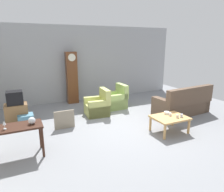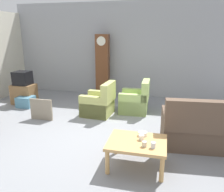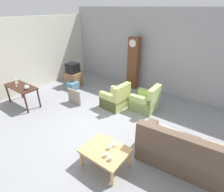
# 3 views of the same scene
# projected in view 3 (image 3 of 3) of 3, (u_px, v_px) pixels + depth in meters

# --- Properties ---
(ground_plane) EXTENTS (10.40, 10.40, 0.00)m
(ground_plane) POSITION_uv_depth(u_px,v_px,m) (101.00, 130.00, 5.08)
(ground_plane) COLOR gray
(garage_door_wall) EXTENTS (8.40, 0.16, 3.20)m
(garage_door_wall) POSITION_uv_depth(u_px,v_px,m) (158.00, 52.00, 6.92)
(garage_door_wall) COLOR #9EA0A5
(garage_door_wall) RESTS_ON ground_plane
(pegboard_wall_left) EXTENTS (0.12, 6.40, 2.88)m
(pegboard_wall_left) POSITION_uv_depth(u_px,v_px,m) (25.00, 56.00, 6.94)
(pegboard_wall_left) COLOR beige
(pegboard_wall_left) RESTS_ON ground_plane
(couch_floral) EXTENTS (2.17, 1.06, 1.04)m
(couch_floral) POSITION_uv_depth(u_px,v_px,m) (187.00, 155.00, 3.76)
(couch_floral) COLOR brown
(couch_floral) RESTS_ON ground_plane
(armchair_olive_near) EXTENTS (0.84, 0.82, 0.92)m
(armchair_olive_near) POSITION_uv_depth(u_px,v_px,m) (115.00, 99.00, 6.13)
(armchair_olive_near) COLOR #B7BC66
(armchair_olive_near) RESTS_ON ground_plane
(armchair_olive_far) EXTENTS (0.80, 0.77, 0.92)m
(armchair_olive_far) POSITION_uv_depth(u_px,v_px,m) (146.00, 102.00, 5.97)
(armchair_olive_far) COLOR #AAC86D
(armchair_olive_far) RESTS_ON ground_plane
(coffee_table_wood) EXTENTS (0.96, 0.76, 0.46)m
(coffee_table_wood) POSITION_uv_depth(u_px,v_px,m) (105.00, 152.00, 3.80)
(coffee_table_wood) COLOR tan
(coffee_table_wood) RESTS_ON ground_plane
(console_table_dark) EXTENTS (1.30, 0.56, 0.74)m
(console_table_dark) POSITION_uv_depth(u_px,v_px,m) (21.00, 89.00, 6.12)
(console_table_dark) COLOR #381E14
(console_table_dark) RESTS_ON ground_plane
(grandfather_clock) EXTENTS (0.44, 0.30, 2.14)m
(grandfather_clock) POSITION_uv_depth(u_px,v_px,m) (133.00, 63.00, 7.33)
(grandfather_clock) COLOR brown
(grandfather_clock) RESTS_ON ground_plane
(tv_stand_cabinet) EXTENTS (0.68, 0.52, 0.61)m
(tv_stand_cabinet) POSITION_uv_depth(u_px,v_px,m) (74.00, 79.00, 7.85)
(tv_stand_cabinet) COLOR brown
(tv_stand_cabinet) RESTS_ON ground_plane
(tv_crt) EXTENTS (0.48, 0.44, 0.42)m
(tv_crt) POSITION_uv_depth(u_px,v_px,m) (73.00, 68.00, 7.61)
(tv_crt) COLOR black
(tv_crt) RESTS_ON tv_stand_cabinet
(framed_picture_leaning) EXTENTS (0.60, 0.05, 0.55)m
(framed_picture_leaning) POSITION_uv_depth(u_px,v_px,m) (74.00, 97.00, 6.36)
(framed_picture_leaning) COLOR gray
(framed_picture_leaning) RESTS_ON ground_plane
(storage_box_blue) EXTENTS (0.46, 0.42, 0.32)m
(storage_box_blue) POSITION_uv_depth(u_px,v_px,m) (73.00, 85.00, 7.56)
(storage_box_blue) COLOR teal
(storage_box_blue) RESTS_ON ground_plane
(glass_dome_cloche) EXTENTS (0.16, 0.16, 0.16)m
(glass_dome_cloche) POSITION_uv_depth(u_px,v_px,m) (27.00, 87.00, 5.79)
(glass_dome_cloche) COLOR silver
(glass_dome_cloche) RESTS_ON console_table_dark
(cup_white_porcelain) EXTENTS (0.09, 0.09, 0.09)m
(cup_white_porcelain) POSITION_uv_depth(u_px,v_px,m) (109.00, 147.00, 3.77)
(cup_white_porcelain) COLOR white
(cup_white_porcelain) RESTS_ON coffee_table_wood
(cup_blue_rimmed) EXTENTS (0.08, 0.08, 0.09)m
(cup_blue_rimmed) POSITION_uv_depth(u_px,v_px,m) (111.00, 158.00, 3.49)
(cup_blue_rimmed) COLOR silver
(cup_blue_rimmed) RESTS_ON coffee_table_wood
(cup_cream_tall) EXTENTS (0.08, 0.08, 0.08)m
(cup_cream_tall) POSITION_uv_depth(u_px,v_px,m) (106.00, 155.00, 3.57)
(cup_cream_tall) COLOR beige
(cup_cream_tall) RESTS_ON coffee_table_wood
(bowl_white_stacked) EXTENTS (0.15, 0.15, 0.07)m
(bowl_white_stacked) POSITION_uv_depth(u_px,v_px,m) (114.00, 144.00, 3.88)
(bowl_white_stacked) COLOR white
(bowl_white_stacked) RESTS_ON coffee_table_wood
(wine_glass_tall) EXTENTS (0.07, 0.07, 0.16)m
(wine_glass_tall) POSITION_uv_depth(u_px,v_px,m) (15.00, 79.00, 6.35)
(wine_glass_tall) COLOR silver
(wine_glass_tall) RESTS_ON console_table_dark
(wine_glass_mid) EXTENTS (0.06, 0.06, 0.20)m
(wine_glass_mid) POSITION_uv_depth(u_px,v_px,m) (17.00, 80.00, 6.23)
(wine_glass_mid) COLOR silver
(wine_glass_mid) RESTS_ON console_table_dark
(wine_glass_short) EXTENTS (0.07, 0.07, 0.19)m
(wine_glass_short) POSITION_uv_depth(u_px,v_px,m) (16.00, 83.00, 6.01)
(wine_glass_short) COLOR silver
(wine_glass_short) RESTS_ON console_table_dark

